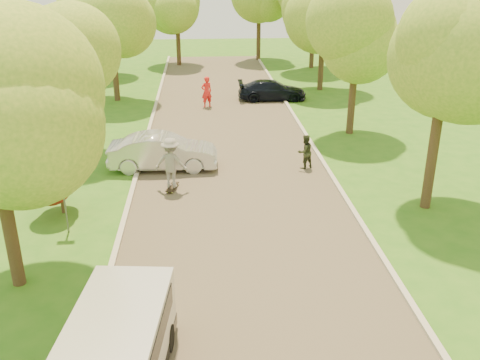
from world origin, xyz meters
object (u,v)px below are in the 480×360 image
object	(u,v)px
street_sign	(63,189)
person_striped	(207,92)
skateboarder	(171,163)
person_olive	(305,152)
longboard	(172,187)
silver_sedan	(163,152)
dark_sedan	(272,90)

from	to	relation	value
street_sign	person_striped	distance (m)	16.61
skateboarder	person_olive	distance (m)	5.94
street_sign	longboard	bearing A→B (deg)	44.82
street_sign	silver_sedan	world-z (taller)	street_sign
silver_sedan	person_striped	world-z (taller)	person_striped
street_sign	skateboarder	bearing A→B (deg)	44.82
person_olive	skateboarder	bearing A→B (deg)	-6.80
person_striped	longboard	bearing A→B (deg)	58.48
dark_sedan	person_olive	world-z (taller)	person_olive
street_sign	person_olive	size ratio (longest dim) A/B	1.45
silver_sedan	person_olive	xyz separation A→B (m)	(6.07, -0.42, -0.01)
person_olive	longboard	bearing A→B (deg)	-6.80
person_striped	person_olive	distance (m)	11.40
street_sign	person_striped	bearing A→B (deg)	72.85
dark_sedan	person_striped	size ratio (longest dim) A/B	2.31
street_sign	person_olive	distance (m)	10.35
silver_sedan	skateboarder	world-z (taller)	skateboarder
person_olive	silver_sedan	bearing A→B (deg)	-29.63
street_sign	skateboarder	world-z (taller)	street_sign
skateboarder	dark_sedan	bearing A→B (deg)	-98.67
street_sign	dark_sedan	world-z (taller)	street_sign
dark_sedan	skateboarder	xyz separation A→B (m)	(-5.80, -14.08, 0.50)
skateboarder	person_striped	distance (m)	12.68
longboard	street_sign	bearing A→B (deg)	58.54
person_olive	person_striped	bearing A→B (deg)	-94.99
longboard	person_striped	xyz separation A→B (m)	(1.60, 12.58, 0.83)
street_sign	person_olive	bearing A→B (deg)	30.23
skateboarder	person_olive	xyz separation A→B (m)	(5.61, 1.91, -0.38)
longboard	person_olive	xyz separation A→B (m)	(5.61, 1.91, 0.64)
person_striped	silver_sedan	bearing A→B (deg)	54.39
dark_sedan	skateboarder	bearing A→B (deg)	158.60
silver_sedan	person_striped	distance (m)	10.45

